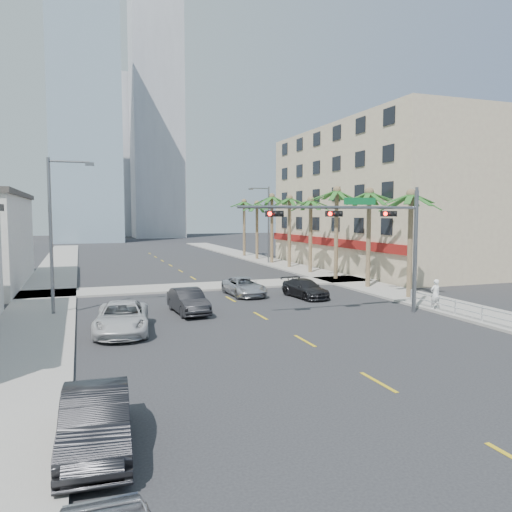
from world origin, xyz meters
The scene contains 26 objects.
ground centered at (0.00, 0.00, 0.00)m, with size 260.00×260.00×0.00m, color #262628.
sidewalk_right centered at (12.00, 20.00, 0.07)m, with size 4.00×120.00×0.15m, color gray.
sidewalk_left centered at (-12.00, 20.00, 0.07)m, with size 4.00×120.00×0.15m, color gray.
sidewalk_cross centered at (0.00, 22.00, 0.07)m, with size 80.00×4.00×0.15m, color gray.
building_right centered at (21.99, 30.00, 7.50)m, with size 15.25×28.00×15.00m.
tower_far_left centered at (-8.00, 95.00, 24.00)m, with size 14.00×14.00×48.00m, color #99B2C6.
tower_far_right centered at (9.00, 110.00, 30.00)m, with size 12.00×12.00×60.00m, color #ADADB2.
tower_far_center centered at (-3.00, 125.00, 21.00)m, with size 16.00×16.00×42.00m, color #ADADB2.
traffic_signal_mast centered at (5.78, 7.95, 5.06)m, with size 11.12×0.54×7.20m.
palm_tree_0 centered at (11.60, 12.00, 7.08)m, with size 4.80×4.80×7.80m.
palm_tree_1 centered at (11.60, 17.20, 7.43)m, with size 4.80×4.80×8.16m.
palm_tree_2 centered at (11.60, 22.40, 7.78)m, with size 4.80×4.80×8.52m.
palm_tree_3 centered at (11.60, 27.60, 7.08)m, with size 4.80×4.80×7.80m.
palm_tree_4 centered at (11.60, 32.80, 7.43)m, with size 4.80×4.80×8.16m.
palm_tree_5 centered at (11.60, 38.00, 7.78)m, with size 4.80×4.80×8.52m.
palm_tree_6 centered at (11.60, 43.20, 7.08)m, with size 4.80×4.80×7.80m.
palm_tree_7 centered at (11.60, 48.40, 7.43)m, with size 4.80×4.80×8.16m.
streetlight_left centered at (-11.00, 14.00, 5.06)m, with size 2.55×0.25×9.00m.
streetlight_right centered at (11.00, 38.00, 5.06)m, with size 2.55×0.25×9.00m.
guardrail centered at (10.30, 6.00, 0.67)m, with size 0.08×8.08×1.00m.
car_parked_mid centered at (-9.40, -4.01, 0.76)m, with size 1.61×4.61×1.52m, color black.
car_parked_far centered at (-7.80, 8.41, 0.75)m, with size 2.50×5.43×1.51m, color silver.
car_lane_left centered at (-3.75, 12.12, 0.73)m, with size 1.55×4.43×1.46m, color black.
car_lane_center centered at (1.35, 17.14, 0.65)m, with size 2.17×4.71×1.31m, color silver.
car_lane_right centered at (5.11, 14.92, 0.64)m, with size 1.79×4.40×1.28m, color black.
pedestrian centered at (10.30, 7.71, 1.05)m, with size 0.66×0.43×1.81m, color white.
Camera 1 is at (-9.64, -16.50, 5.83)m, focal length 35.00 mm.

